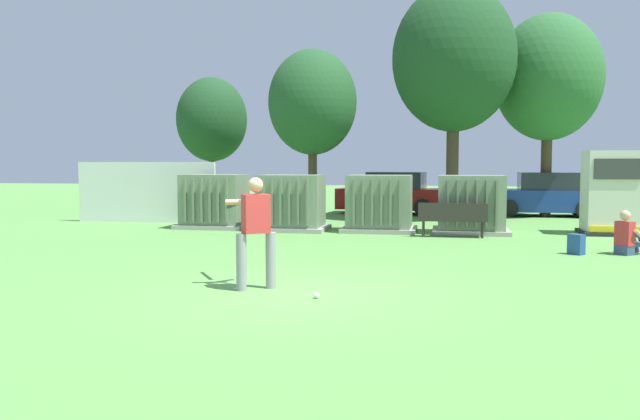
{
  "coord_description": "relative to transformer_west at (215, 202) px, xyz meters",
  "views": [
    {
      "loc": [
        2.28,
        -9.64,
        1.96
      ],
      "look_at": [
        -0.23,
        3.5,
        1.0
      ],
      "focal_mm": 36.77,
      "sensor_mm": 36.0,
      "label": 1
    }
  ],
  "objects": [
    {
      "name": "ground_plane",
      "position": [
        4.59,
        -9.23,
        -0.79
      ],
      "size": [
        96.0,
        96.0,
        0.0
      ],
      "primitive_type": "plane",
      "color": "#5B9947"
    },
    {
      "name": "fence_panel",
      "position": [
        -2.83,
        1.27,
        0.21
      ],
      "size": [
        4.8,
        0.12,
        2.0
      ],
      "primitive_type": "cube",
      "color": "white",
      "rests_on": "ground"
    },
    {
      "name": "transformer_west",
      "position": [
        0.0,
        0.0,
        0.0
      ],
      "size": [
        2.1,
        1.7,
        1.62
      ],
      "color": "#9E9B93",
      "rests_on": "ground"
    },
    {
      "name": "transformer_mid_west",
      "position": [
        2.47,
        -0.33,
        0.0
      ],
      "size": [
        2.1,
        1.7,
        1.62
      ],
      "color": "#9E9B93",
      "rests_on": "ground"
    },
    {
      "name": "transformer_mid_east",
      "position": [
        5.03,
        -0.15,
        0.0
      ],
      "size": [
        2.1,
        1.7,
        1.62
      ],
      "color": "#9E9B93",
      "rests_on": "ground"
    },
    {
      "name": "transformer_east",
      "position": [
        7.59,
        -0.14,
        0.0
      ],
      "size": [
        2.1,
        1.7,
        1.62
      ],
      "color": "#9E9B93",
      "rests_on": "ground"
    },
    {
      "name": "generator_enclosure",
      "position": [
        11.36,
        0.26,
        0.35
      ],
      "size": [
        1.6,
        1.4,
        2.3
      ],
      "color": "#262626",
      "rests_on": "ground"
    },
    {
      "name": "park_bench",
      "position": [
        7.08,
        -1.31,
        -0.25
      ],
      "size": [
        1.8,
        0.41,
        0.92
      ],
      "color": "#2D2823",
      "rests_on": "ground"
    },
    {
      "name": "batter",
      "position": [
        3.98,
        -9.13,
        0.19
      ],
      "size": [
        1.16,
        1.44,
        1.74
      ],
      "color": "gray",
      "rests_on": "ground"
    },
    {
      "name": "sports_ball",
      "position": [
        5.06,
        -9.68,
        -0.74
      ],
      "size": [
        0.09,
        0.09,
        0.09
      ],
      "primitive_type": "sphere",
      "color": "white",
      "rests_on": "ground"
    },
    {
      "name": "seated_spectator",
      "position": [
        10.74,
        -3.93,
        -0.41
      ],
      "size": [
        0.77,
        0.7,
        0.96
      ],
      "color": "#384C75",
      "rests_on": "ground"
    },
    {
      "name": "backpack",
      "position": [
        9.67,
        -4.12,
        -0.57
      ],
      "size": [
        0.38,
        0.38,
        0.44
      ],
      "color": "#264C8C",
      "rests_on": "ground"
    },
    {
      "name": "tree_left",
      "position": [
        -2.32,
        6.17,
        2.9
      ],
      "size": [
        2.81,
        2.81,
        5.37
      ],
      "color": "brown",
      "rests_on": "ground"
    },
    {
      "name": "tree_center_left",
      "position": [
        2.25,
        3.89,
        3.3
      ],
      "size": [
        3.11,
        3.11,
        5.95
      ],
      "color": "#4C3828",
      "rests_on": "ground"
    },
    {
      "name": "tree_center_right",
      "position": [
        7.11,
        4.23,
        4.72
      ],
      "size": [
        4.2,
        4.2,
        8.03
      ],
      "color": "#4C3828",
      "rests_on": "ground"
    },
    {
      "name": "tree_right",
      "position": [
        10.49,
        6.15,
        4.25
      ],
      "size": [
        3.84,
        3.84,
        7.34
      ],
      "color": "#4C3828",
      "rests_on": "ground"
    },
    {
      "name": "parked_car_leftmost",
      "position": [
        4.92,
        6.6,
        -0.04
      ],
      "size": [
        4.37,
        2.29,
        1.62
      ],
      "color": "maroon",
      "rests_on": "ground"
    },
    {
      "name": "parked_car_left_of_center",
      "position": [
        10.52,
        6.49,
        -0.04
      ],
      "size": [
        4.22,
        1.96,
        1.62
      ],
      "color": "navy",
      "rests_on": "ground"
    }
  ]
}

